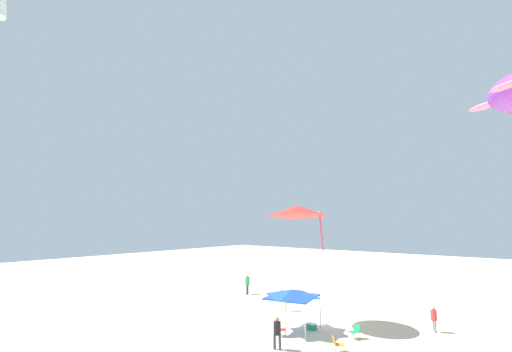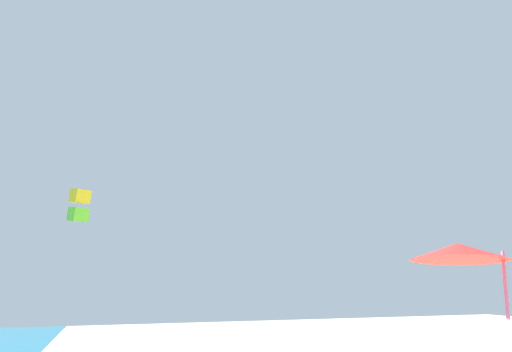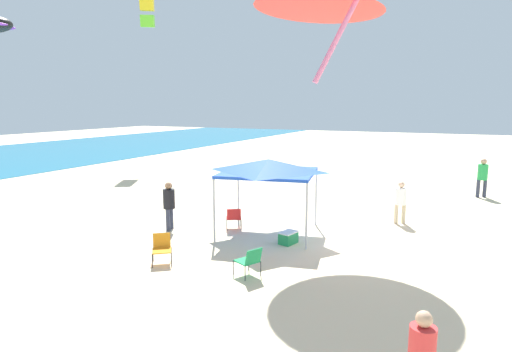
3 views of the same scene
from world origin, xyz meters
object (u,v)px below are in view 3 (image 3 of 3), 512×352
at_px(person_watching_sky, 483,175).
at_px(kite_box_yellow, 147,13).
at_px(folding_chair_facing_ocean, 234,217).
at_px(canopy_tent, 269,167).
at_px(person_near_umbrella, 401,199).
at_px(cooler_box, 288,238).
at_px(folding_chair_near_cooler, 162,247).
at_px(folding_chair_right_of_tent, 250,260).
at_px(person_kite_handler, 169,202).

xyz_separation_m(person_watching_sky, kite_box_yellow, (2.86, 22.42, 9.99)).
relative_size(folding_chair_facing_ocean, kite_box_yellow, 0.39).
xyz_separation_m(canopy_tent, person_near_umbrella, (3.29, -4.03, -1.41)).
relative_size(cooler_box, kite_box_yellow, 0.33).
distance_m(folding_chair_near_cooler, folding_chair_right_of_tent, 2.73).
relative_size(canopy_tent, cooler_box, 5.19).
xyz_separation_m(folding_chair_right_of_tent, folding_chair_facing_ocean, (3.65, 2.45, 0.00)).
distance_m(cooler_box, person_watching_sky, 12.30).
relative_size(folding_chair_near_cooler, folding_chair_facing_ocean, 1.00).
height_order(folding_chair_right_of_tent, folding_chair_facing_ocean, same).
bearing_deg(person_near_umbrella, folding_chair_near_cooler, -156.49).
xyz_separation_m(cooler_box, kite_box_yellow, (13.59, 16.48, 10.92)).
distance_m(cooler_box, person_near_umbrella, 5.11).
xyz_separation_m(folding_chair_facing_ocean, person_kite_handler, (-1.04, 2.08, 0.56)).
distance_m(folding_chair_facing_ocean, cooler_box, 2.47).
bearing_deg(folding_chair_near_cooler, person_watching_sky, 21.33).
relative_size(folding_chair_near_cooler, kite_box_yellow, 0.39).
xyz_separation_m(canopy_tent, folding_chair_right_of_tent, (-3.80, -1.15, -1.89)).
height_order(folding_chair_right_of_tent, person_near_umbrella, person_near_umbrella).
bearing_deg(person_watching_sky, folding_chair_right_of_tent, 37.95).
bearing_deg(folding_chair_near_cooler, folding_chair_right_of_tent, -33.70).
bearing_deg(folding_chair_facing_ocean, person_kite_handler, -2.96).
bearing_deg(canopy_tent, folding_chair_right_of_tent, -163.22).
bearing_deg(person_near_umbrella, person_kite_handler, -177.52).
relative_size(folding_chair_right_of_tent, person_near_umbrella, 0.50).
height_order(cooler_box, kite_box_yellow, kite_box_yellow).
height_order(folding_chair_near_cooler, cooler_box, folding_chair_near_cooler).
height_order(folding_chair_right_of_tent, person_kite_handler, person_kite_handler).
xyz_separation_m(folding_chair_facing_ocean, person_near_umbrella, (3.45, -5.32, 0.48)).
bearing_deg(folding_chair_near_cooler, canopy_tent, 31.33).
bearing_deg(folding_chair_right_of_tent, person_near_umbrella, -176.27).
bearing_deg(folding_chair_facing_ocean, canopy_tent, 157.40).
relative_size(canopy_tent, folding_chair_right_of_tent, 4.43).
bearing_deg(canopy_tent, folding_chair_near_cooler, 158.24).
bearing_deg(person_near_umbrella, folding_chair_right_of_tent, -140.86).
height_order(canopy_tent, kite_box_yellow, kite_box_yellow).
bearing_deg(folding_chair_near_cooler, cooler_box, 13.03).
relative_size(canopy_tent, person_kite_handler, 2.06).
distance_m(folding_chair_facing_ocean, person_near_umbrella, 6.36).
distance_m(folding_chair_facing_ocean, person_watching_sky, 13.08).
height_order(folding_chair_right_of_tent, person_watching_sky, person_watching_sky).
bearing_deg(canopy_tent, person_near_umbrella, -50.73).
relative_size(folding_chair_near_cooler, person_watching_sky, 0.43).
bearing_deg(person_watching_sky, cooler_box, 32.11).
distance_m(folding_chair_near_cooler, kite_box_yellow, 24.18).
xyz_separation_m(canopy_tent, folding_chair_facing_ocean, (-0.16, 1.30, -1.89)).
xyz_separation_m(person_kite_handler, kite_box_yellow, (13.98, 12.04, 10.09)).
relative_size(canopy_tent, folding_chair_facing_ocean, 4.43).
relative_size(person_watching_sky, person_kite_handler, 1.09).
relative_size(canopy_tent, person_near_umbrella, 2.23).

